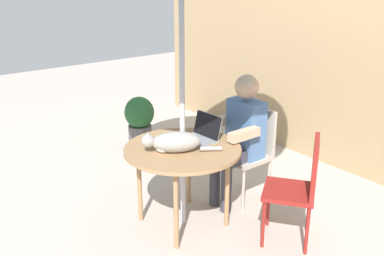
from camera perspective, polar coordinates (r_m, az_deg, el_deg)
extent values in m
plane|color=#ADA399|center=(4.03, -1.14, -12.04)|extent=(14.00, 14.00, 0.00)
cube|color=tan|center=(5.12, 18.02, 5.34)|extent=(5.91, 0.08, 1.87)
cylinder|color=#9E754C|center=(3.71, -1.22, -2.72)|extent=(0.98, 0.98, 0.03)
cylinder|color=#9E754C|center=(3.83, 4.54, -7.97)|extent=(0.04, 0.04, 0.69)
cylinder|color=#9E754C|center=(4.20, -0.45, -5.29)|extent=(0.04, 0.04, 0.69)
cylinder|color=#9E754C|center=(3.93, -6.75, -7.31)|extent=(0.04, 0.04, 0.69)
cylinder|color=#9E754C|center=(3.53, -2.06, -10.51)|extent=(0.04, 0.04, 0.69)
cylinder|color=#B7B7BC|center=(3.58, -1.26, 3.09)|extent=(0.04, 0.04, 2.20)
cube|color=#B2A899|center=(4.26, 6.75, -3.69)|extent=(0.40, 0.40, 0.04)
cube|color=#B2A899|center=(4.30, 8.59, -0.17)|extent=(0.40, 0.04, 0.44)
cylinder|color=#B2A899|center=(4.37, 9.81, -6.57)|extent=(0.03, 0.03, 0.42)
cylinder|color=#B2A899|center=(4.57, 6.67, -5.12)|extent=(0.03, 0.03, 0.42)
cylinder|color=#B2A899|center=(4.36, 3.46, -6.31)|extent=(0.03, 0.03, 0.42)
cylinder|color=#B2A899|center=(4.14, 6.59, -7.91)|extent=(0.03, 0.03, 0.42)
cube|color=maroon|center=(3.69, 12.30, -7.96)|extent=(0.56, 0.56, 0.04)
cube|color=maroon|center=(3.58, 15.45, -4.86)|extent=(0.26, 0.34, 0.44)
cylinder|color=maroon|center=(3.65, 14.55, -12.62)|extent=(0.03, 0.03, 0.42)
cylinder|color=maroon|center=(3.94, 14.75, -10.03)|extent=(0.03, 0.03, 0.42)
cylinder|color=maroon|center=(3.95, 9.76, -9.54)|extent=(0.03, 0.03, 0.42)
cylinder|color=maroon|center=(3.66, 9.12, -12.07)|extent=(0.03, 0.03, 0.42)
cube|color=#4C72A5|center=(4.16, 6.91, -0.04)|extent=(0.34, 0.20, 0.54)
sphere|color=#DBAD89|center=(4.03, 7.04, 5.28)|extent=(0.22, 0.22, 0.22)
cube|color=#383842|center=(4.19, 4.56, -3.01)|extent=(0.12, 0.30, 0.12)
cylinder|color=#383842|center=(4.22, 2.94, -7.00)|extent=(0.10, 0.10, 0.46)
cube|color=#383842|center=(4.09, 6.07, -3.69)|extent=(0.12, 0.30, 0.12)
cylinder|color=#383842|center=(4.11, 4.41, -7.78)|extent=(0.10, 0.10, 0.46)
cube|color=#DBAD89|center=(4.13, 2.82, 0.71)|extent=(0.08, 0.32, 0.08)
cube|color=#DBAD89|center=(3.86, 6.70, -0.82)|extent=(0.08, 0.32, 0.08)
cube|color=gray|center=(3.85, 0.84, -1.49)|extent=(0.31, 0.24, 0.02)
cube|color=black|center=(3.88, 1.98, 0.37)|extent=(0.30, 0.08, 0.20)
cube|color=gray|center=(3.89, 2.08, 0.40)|extent=(0.30, 0.07, 0.20)
ellipsoid|color=gray|center=(3.59, -2.04, -1.80)|extent=(0.37, 0.44, 0.17)
sphere|color=gray|center=(3.57, -5.68, -1.66)|extent=(0.11, 0.11, 0.11)
ellipsoid|color=white|center=(3.60, -3.77, -2.44)|extent=(0.16, 0.16, 0.09)
cylinder|color=gray|center=(3.62, 2.44, -2.65)|extent=(0.12, 0.17, 0.04)
cone|color=gray|center=(3.58, -5.72, -0.74)|extent=(0.04, 0.04, 0.03)
cone|color=gray|center=(3.53, -5.69, -1.08)|extent=(0.04, 0.04, 0.03)
cylinder|color=#595654|center=(5.60, -6.65, -1.06)|extent=(0.29, 0.29, 0.29)
ellipsoid|color=#26592D|center=(5.50, -6.78, 1.99)|extent=(0.37, 0.37, 0.39)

